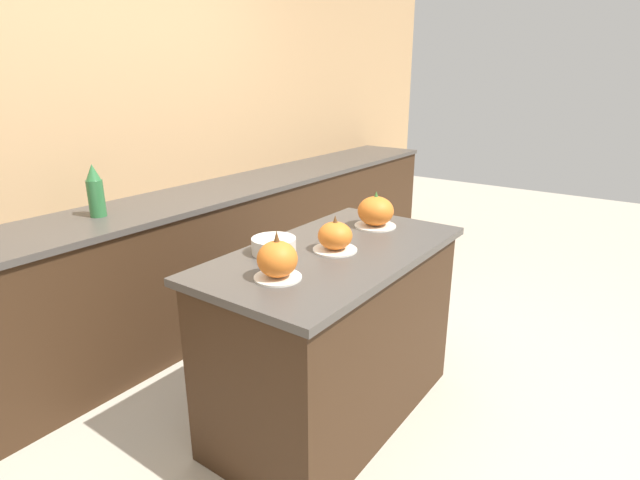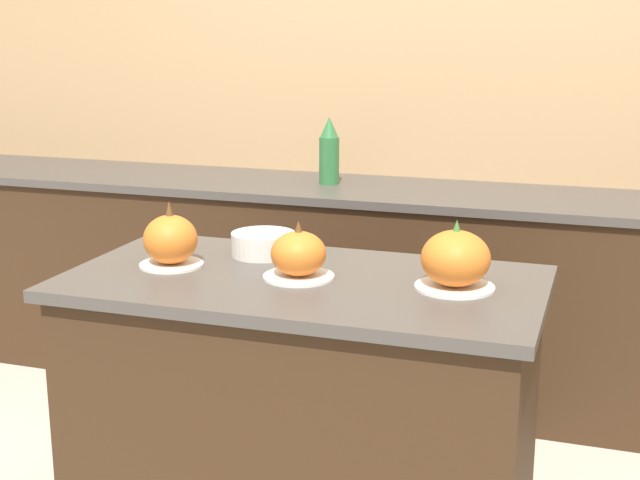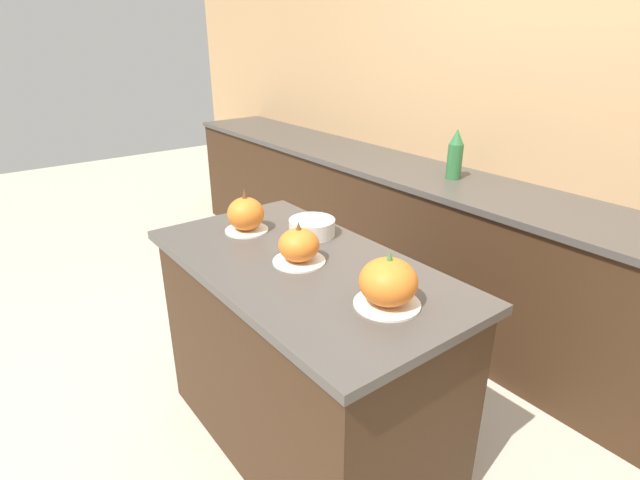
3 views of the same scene
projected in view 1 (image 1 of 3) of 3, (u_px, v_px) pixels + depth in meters
name	position (u px, v px, depth m)	size (l,w,h in m)	color
ground_plane	(333.00, 412.00, 2.57)	(12.00, 12.00, 0.00)	#BCB29E
wall_back	(116.00, 143.00, 3.08)	(8.00, 0.06, 2.50)	tan
kitchen_island	(334.00, 335.00, 2.43)	(1.35, 0.72, 0.89)	#382314
back_counter	(163.00, 274.00, 3.15)	(6.00, 0.60, 0.91)	#382314
pumpkin_cake_left	(277.00, 260.00, 1.94)	(0.19, 0.19, 0.20)	silver
pumpkin_cake_center	(335.00, 237.00, 2.25)	(0.20, 0.20, 0.17)	silver
pumpkin_cake_right	(376.00, 212.00, 2.61)	(0.22, 0.22, 0.19)	silver
bottle_tall	(95.00, 192.00, 2.70)	(0.09, 0.09, 0.29)	#2D6B38
mixing_bowl	(274.00, 246.00, 2.23)	(0.20, 0.20, 0.07)	beige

